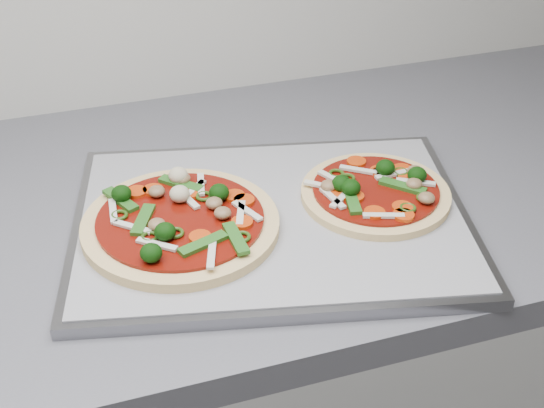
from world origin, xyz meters
name	(u,v)px	position (x,y,z in m)	size (l,w,h in m)	color
baking_tray	(272,221)	(0.65, 1.22, 0.91)	(0.47, 0.35, 0.02)	gray
parchment	(272,215)	(0.65, 1.22, 0.92)	(0.45, 0.33, 0.00)	gray
pizza_left	(180,221)	(0.55, 1.22, 0.93)	(0.26, 0.26, 0.04)	#ECC982
pizza_right	(376,191)	(0.79, 1.21, 0.93)	(0.24, 0.24, 0.03)	#ECC982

